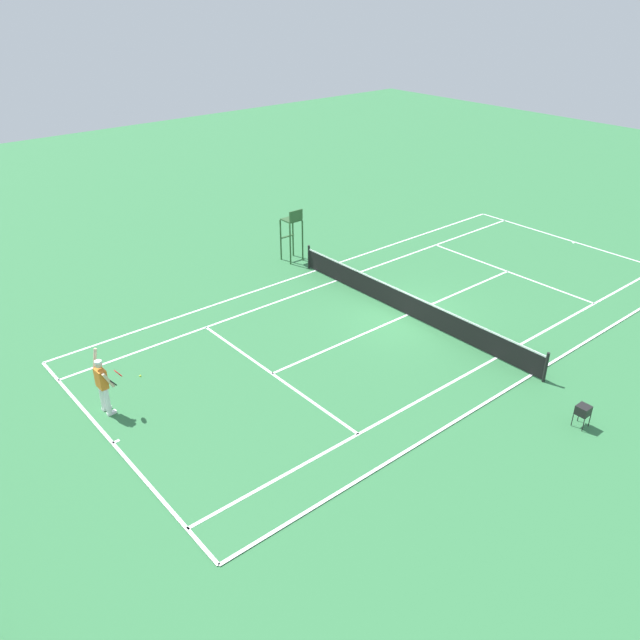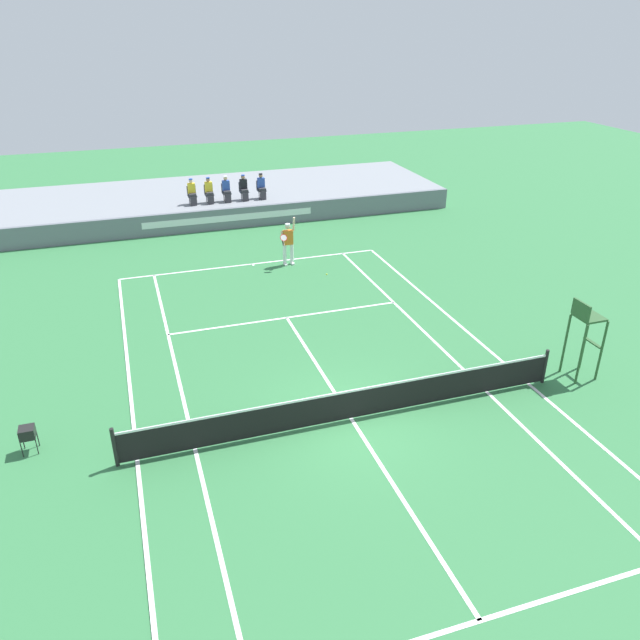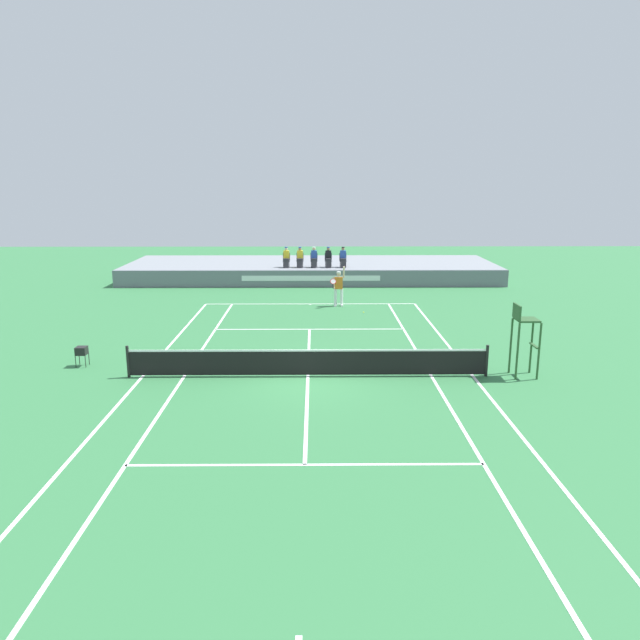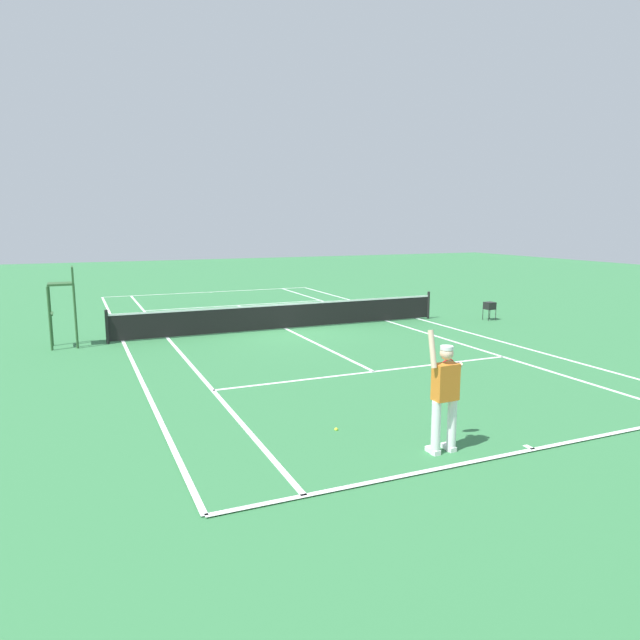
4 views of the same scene
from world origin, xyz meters
The scene contains 14 objects.
ground_plane centered at (0.00, 0.00, 0.00)m, with size 80.00×80.00×0.00m, color #337542.
court centered at (0.00, 0.00, 0.01)m, with size 11.08×23.88×0.03m.
net centered at (0.00, 0.00, 0.52)m, with size 11.98×0.10×1.07m.
barrier_wall centered at (0.00, 17.09, 0.52)m, with size 24.02×0.25×1.04m.
bleacher_platform centered at (0.00, 20.85, 0.52)m, with size 24.02×7.28×1.04m, color gray.
spectator_seated_0 centered at (-1.54, 18.36, 1.65)m, with size 0.44×0.60×1.27m.
spectator_seated_1 centered at (-0.69, 18.36, 1.65)m, with size 0.44×0.60×1.27m.
spectator_seated_2 centered at (0.19, 18.36, 1.65)m, with size 0.44×0.60×1.27m.
spectator_seated_3 centered at (1.08, 18.36, 1.65)m, with size 0.44×0.60×1.27m.
spectator_seated_4 centered at (2.00, 18.36, 1.65)m, with size 0.44×0.60×1.27m.
tennis_player centered at (1.45, 11.38, 0.99)m, with size 0.76×0.64×2.08m.
tennis_ball centered at (2.63, 9.76, 0.03)m, with size 0.07×0.07×0.07m, color #D1E533.
umpire_chair centered at (7.10, 0.00, 1.56)m, with size 0.77×0.77×2.44m.
ball_hopper centered at (-7.93, 1.22, 0.57)m, with size 0.36×0.36×0.70m.
Camera 2 is at (-5.03, -12.61, 9.66)m, focal length 34.89 mm.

